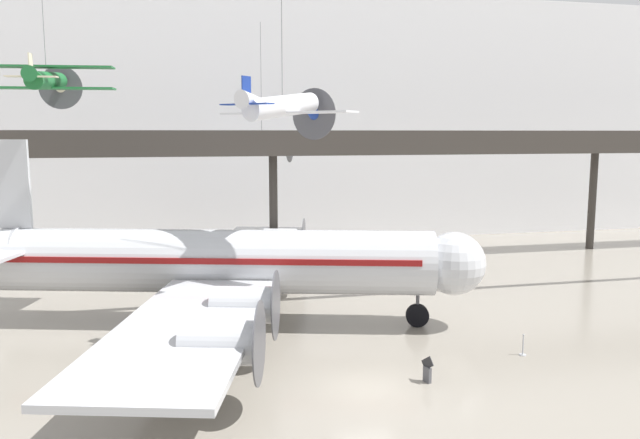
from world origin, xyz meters
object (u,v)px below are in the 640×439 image
Objects in this scene: airliner_silver_main at (214,262)px; suspended_plane_green_biplane at (47,80)px; stanchion_barrier at (523,349)px; suspended_plane_white_twin at (282,107)px; info_sign_pedestal at (427,372)px; suspended_plane_blue_trainer at (262,146)px.

airliner_silver_main is 13.82m from suspended_plane_green_biplane.
suspended_plane_white_twin is at bearing 153.99° from stanchion_barrier.
airliner_silver_main is at bearing 92.83° from suspended_plane_white_twin.
info_sign_pedestal is at bearing -122.38° from suspended_plane_green_biplane.
suspended_plane_green_biplane is (-12.31, 6.14, 1.62)m from suspended_plane_white_twin.
airliner_silver_main is 9.82m from suspended_plane_white_twin.
suspended_plane_white_twin reaches higher than suspended_plane_blue_trainer.
suspended_plane_white_twin is at bearing 104.72° from info_sign_pedestal.
suspended_plane_blue_trainer reaches higher than stanchion_barrier.
suspended_plane_blue_trainer is (5.15, 17.47, 6.16)m from airliner_silver_main.
suspended_plane_blue_trainer is at bearing 40.80° from suspended_plane_white_twin.
airliner_silver_main is at bearing 109.22° from info_sign_pedestal.
airliner_silver_main is at bearing -80.65° from suspended_plane_blue_trainer.
suspended_plane_green_biplane is at bearing -108.12° from suspended_plane_blue_trainer.
suspended_plane_white_twin is (3.48, -3.20, 8.60)m from airliner_silver_main.
suspended_plane_green_biplane is (-8.83, 2.94, 10.22)m from airliner_silver_main.
suspended_plane_green_biplane reaches higher than suspended_plane_white_twin.
airliner_silver_main is at bearing 149.39° from stanchion_barrier.
airliner_silver_main is at bearing -102.72° from suspended_plane_green_biplane.
suspended_plane_green_biplane is 25.85m from info_sign_pedestal.
suspended_plane_white_twin is 8.83× the size of stanchion_barrier.
suspended_plane_blue_trainer is 10.64× the size of stanchion_barrier.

